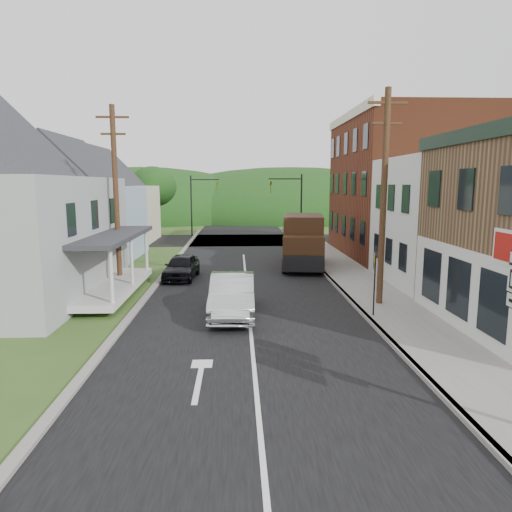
{
  "coord_description": "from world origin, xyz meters",
  "views": [
    {
      "loc": [
        -0.45,
        -15.23,
        5.19
      ],
      "look_at": [
        0.32,
        3.59,
        2.2
      ],
      "focal_mm": 32.0,
      "sensor_mm": 36.0,
      "label": 1
    }
  ],
  "objects": [
    {
      "name": "ground",
      "position": [
        0.0,
        0.0,
        0.0
      ],
      "size": [
        120.0,
        120.0,
        0.0
      ],
      "primitive_type": "plane",
      "color": "#2D4719",
      "rests_on": "ground"
    },
    {
      "name": "road",
      "position": [
        0.0,
        10.0,
        0.0
      ],
      "size": [
        9.0,
        90.0,
        0.02
      ],
      "primitive_type": "cube",
      "color": "black",
      "rests_on": "ground"
    },
    {
      "name": "cross_road",
      "position": [
        0.0,
        27.0,
        0.0
      ],
      "size": [
        60.0,
        9.0,
        0.02
      ],
      "primitive_type": "cube",
      "color": "black",
      "rests_on": "ground"
    },
    {
      "name": "sidewalk_right",
      "position": [
        5.9,
        8.0,
        0.07
      ],
      "size": [
        2.8,
        55.0,
        0.15
      ],
      "primitive_type": "cube",
      "color": "slate",
      "rests_on": "ground"
    },
    {
      "name": "curb_right",
      "position": [
        4.55,
        8.0,
        0.07
      ],
      "size": [
        0.2,
        55.0,
        0.15
      ],
      "primitive_type": "cube",
      "color": "slate",
      "rests_on": "ground"
    },
    {
      "name": "curb_left",
      "position": [
        -4.65,
        8.0,
        0.06
      ],
      "size": [
        0.3,
        55.0,
        0.12
      ],
      "primitive_type": "cube",
      "color": "slate",
      "rests_on": "ground"
    },
    {
      "name": "storefront_white",
      "position": [
        11.3,
        7.5,
        3.25
      ],
      "size": [
        8.0,
        7.0,
        6.5
      ],
      "primitive_type": "cube",
      "color": "silver",
      "rests_on": "ground"
    },
    {
      "name": "storefront_red",
      "position": [
        11.3,
        17.0,
        5.0
      ],
      "size": [
        8.0,
        12.0,
        10.0
      ],
      "primitive_type": "cube",
      "color": "#602B16",
      "rests_on": "ground"
    },
    {
      "name": "house_blue",
      "position": [
        -11.0,
        17.0,
        3.69
      ],
      "size": [
        7.14,
        8.16,
        7.28
      ],
      "color": "#98AED0",
      "rests_on": "ground"
    },
    {
      "name": "house_cream",
      "position": [
        -11.5,
        26.0,
        3.69
      ],
      "size": [
        7.14,
        8.16,
        7.28
      ],
      "color": "beige",
      "rests_on": "ground"
    },
    {
      "name": "utility_pole_right",
      "position": [
        5.6,
        3.5,
        4.66
      ],
      "size": [
        1.6,
        0.26,
        9.0
      ],
      "color": "#472D19",
      "rests_on": "ground"
    },
    {
      "name": "utility_pole_left",
      "position": [
        -6.5,
        8.0,
        4.66
      ],
      "size": [
        1.6,
        0.26,
        9.0
      ],
      "color": "#472D19",
      "rests_on": "ground"
    },
    {
      "name": "traffic_signal_right",
      "position": [
        4.3,
        23.5,
        3.76
      ],
      "size": [
        2.87,
        0.2,
        6.0
      ],
      "color": "black",
      "rests_on": "ground"
    },
    {
      "name": "traffic_signal_left",
      "position": [
        -4.3,
        30.5,
        3.76
      ],
      "size": [
        2.87,
        0.2,
        6.0
      ],
      "color": "black",
      "rests_on": "ground"
    },
    {
      "name": "tree_left_d",
      "position": [
        -9.0,
        32.0,
        4.88
      ],
      "size": [
        4.8,
        4.8,
        6.94
      ],
      "color": "#382616",
      "rests_on": "ground"
    },
    {
      "name": "forested_ridge",
      "position": [
        0.0,
        55.0,
        0.0
      ],
      "size": [
        90.0,
        30.0,
        16.0
      ],
      "primitive_type": "ellipsoid",
      "color": "#10340F",
      "rests_on": "ground"
    },
    {
      "name": "silver_sedan",
      "position": [
        -0.67,
        2.38,
        0.81
      ],
      "size": [
        1.77,
        4.92,
        1.61
      ],
      "primitive_type": "imported",
      "rotation": [
        0.0,
        0.0,
        -0.01
      ],
      "color": "silver",
      "rests_on": "ground"
    },
    {
      "name": "dark_sedan",
      "position": [
        -3.53,
        9.55,
        0.67
      ],
      "size": [
        1.92,
        4.07,
        1.34
      ],
      "primitive_type": "imported",
      "rotation": [
        0.0,
        0.0,
        -0.09
      ],
      "color": "black",
      "rests_on": "ground"
    },
    {
      "name": "delivery_van",
      "position": [
        3.62,
        12.64,
        1.65
      ],
      "size": [
        3.08,
        6.09,
        3.26
      ],
      "rotation": [
        0.0,
        0.0,
        -0.13
      ],
      "color": "black",
      "rests_on": "ground"
    },
    {
      "name": "warning_sign",
      "position": [
        4.78,
        1.67,
        1.74
      ],
      "size": [
        0.19,
        0.67,
        2.5
      ],
      "rotation": [
        0.0,
        0.0,
        -0.25
      ],
      "color": "black",
      "rests_on": "sidewalk_right"
    }
  ]
}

